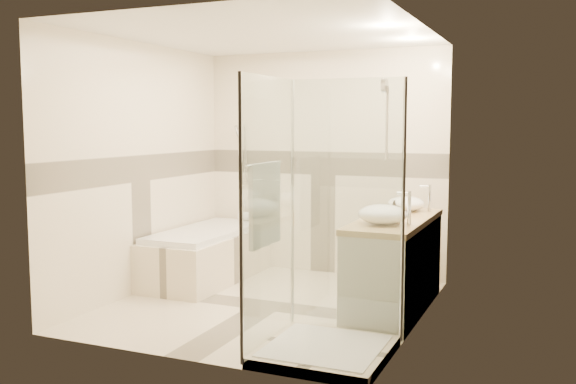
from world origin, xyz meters
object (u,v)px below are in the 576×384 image
at_px(vanity, 394,265).
at_px(vessel_sink_near, 406,204).
at_px(amenity_bottle_b, 394,210).
at_px(bathtub, 207,252).
at_px(shower_enclosure, 314,285).
at_px(vessel_sink_far, 383,214).
at_px(amenity_bottle_a, 394,209).

distance_m(vanity, vessel_sink_near, 0.73).
bearing_deg(amenity_bottle_b, vanity, -62.29).
height_order(bathtub, amenity_bottle_b, amenity_bottle_b).
relative_size(shower_enclosure, amenity_bottle_b, 14.08).
xyz_separation_m(vanity, vessel_sink_near, (-0.02, 0.53, 0.50)).
bearing_deg(shower_enclosure, bathtub, 138.90).
bearing_deg(vanity, shower_enclosure, -102.97).
relative_size(bathtub, vessel_sink_near, 4.77).
bearing_deg(vessel_sink_far, shower_enclosure, -106.75).
distance_m(vessel_sink_near, vessel_sink_far, 0.90).
height_order(shower_enclosure, vessel_sink_far, shower_enclosure).
bearing_deg(amenity_bottle_a, vessel_sink_near, 90.00).
relative_size(vessel_sink_near, amenity_bottle_b, 2.46).
xyz_separation_m(vessel_sink_far, amenity_bottle_a, (0.00, 0.42, -0.00)).
bearing_deg(vessel_sink_near, bathtub, -175.12).
bearing_deg(bathtub, shower_enclosure, -41.10).
xyz_separation_m(vanity, vessel_sink_far, (-0.02, -0.36, 0.51)).
xyz_separation_m(bathtub, amenity_bottle_b, (2.13, -0.31, 0.62)).
bearing_deg(vessel_sink_near, amenity_bottle_a, -90.00).
xyz_separation_m(bathtub, vanity, (2.15, -0.35, 0.12)).
distance_m(bathtub, amenity_bottle_a, 2.24).
bearing_deg(vessel_sink_far, vessel_sink_near, 90.00).
xyz_separation_m(bathtub, shower_enclosure, (1.86, -1.62, 0.20)).
xyz_separation_m(vanity, amenity_bottle_a, (-0.02, 0.05, 0.50)).
relative_size(bathtub, vanity, 1.05).
height_order(shower_enclosure, amenity_bottle_b, shower_enclosure).
relative_size(vessel_sink_near, amenity_bottle_a, 2.27).
bearing_deg(shower_enclosure, vessel_sink_far, 73.25).
relative_size(vessel_sink_far, amenity_bottle_a, 2.66).
height_order(vessel_sink_far, amenity_bottle_b, vessel_sink_far).
relative_size(bathtub, vessel_sink_far, 4.07).
relative_size(shower_enclosure, vessel_sink_far, 4.88).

